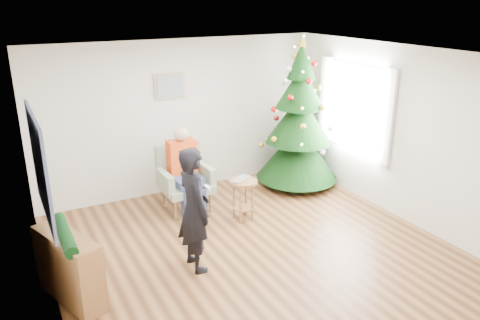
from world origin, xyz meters
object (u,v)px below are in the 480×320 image
stool (243,200)px  armchair (185,186)px  christmas_tree (299,121)px  standing_man (194,209)px  console (70,268)px

stool → armchair: (-0.63, 0.81, 0.05)m
christmas_tree → armchair: christmas_tree is taller
stool → standing_man: bearing=-142.8°
armchair → standing_man: standing_man is taller
christmas_tree → stool: bearing=-152.9°
armchair → console: armchair is taller
christmas_tree → console: christmas_tree is taller
console → standing_man: bearing=-21.3°
armchair → standing_man: 1.83m
stool → standing_man: 1.54m
christmas_tree → armchair: (-2.16, 0.02, -0.80)m
stool → console: size_ratio=0.64×
standing_man → armchair: bearing=-19.2°
armchair → standing_man: size_ratio=0.64×
christmas_tree → standing_man: bearing=-148.2°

